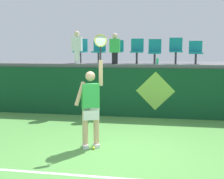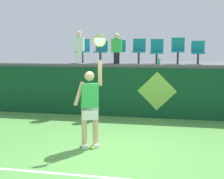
% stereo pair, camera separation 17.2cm
% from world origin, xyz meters
% --- Properties ---
extents(ground_plane, '(40.00, 40.00, 0.00)m').
position_xyz_m(ground_plane, '(0.00, 0.00, 0.00)').
color(ground_plane, '#519342').
extents(court_back_wall, '(10.47, 0.20, 1.64)m').
position_xyz_m(court_back_wall, '(0.00, 3.70, 0.82)').
color(court_back_wall, '#0F4223').
rests_on(court_back_wall, ground_plane).
extents(spectator_platform, '(10.47, 2.81, 0.12)m').
position_xyz_m(spectator_platform, '(0.00, 5.05, 1.70)').
color(spectator_platform, '#56565B').
rests_on(spectator_platform, court_back_wall).
extents(court_baseline_stripe, '(9.42, 0.08, 0.01)m').
position_xyz_m(court_baseline_stripe, '(0.00, -1.21, 0.00)').
color(court_baseline_stripe, white).
rests_on(court_baseline_stripe, ground_plane).
extents(tennis_player, '(0.71, 0.39, 2.58)m').
position_xyz_m(tennis_player, '(-0.66, 0.36, 0.99)').
color(tennis_player, white).
rests_on(tennis_player, ground_plane).
extents(tennis_ball, '(0.07, 0.07, 0.07)m').
position_xyz_m(tennis_ball, '(-0.57, 0.20, 0.03)').
color(tennis_ball, '#D1E533').
rests_on(tennis_ball, ground_plane).
extents(water_bottle, '(0.08, 0.08, 0.20)m').
position_xyz_m(water_bottle, '(0.74, 3.81, 1.86)').
color(water_bottle, '#26B272').
rests_on(water_bottle, spectator_platform).
extents(stadium_chair_0, '(0.44, 0.42, 0.87)m').
position_xyz_m(stadium_chair_0, '(-2.00, 4.33, 2.24)').
color(stadium_chair_0, '#38383D').
rests_on(stadium_chair_0, spectator_platform).
extents(stadium_chair_1, '(0.44, 0.42, 0.80)m').
position_xyz_m(stadium_chair_1, '(-1.33, 4.33, 2.22)').
color(stadium_chair_1, '#38383D').
rests_on(stadium_chair_1, spectator_platform).
extents(stadium_chair_2, '(0.44, 0.42, 0.82)m').
position_xyz_m(stadium_chair_2, '(-0.68, 4.33, 2.23)').
color(stadium_chair_2, '#38383D').
rests_on(stadium_chair_2, spectator_platform).
extents(stadium_chair_3, '(0.44, 0.42, 0.87)m').
position_xyz_m(stadium_chair_3, '(0.02, 4.33, 2.24)').
color(stadium_chair_3, '#38383D').
rests_on(stadium_chair_3, spectator_platform).
extents(stadium_chair_4, '(0.44, 0.42, 0.84)m').
position_xyz_m(stadium_chair_4, '(0.64, 4.34, 2.21)').
color(stadium_chair_4, '#38383D').
rests_on(stadium_chair_4, spectator_platform).
extents(stadium_chair_5, '(0.44, 0.42, 0.89)m').
position_xyz_m(stadium_chair_5, '(1.35, 4.33, 2.26)').
color(stadium_chair_5, '#38383D').
rests_on(stadium_chair_5, spectator_platform).
extents(stadium_chair_6, '(0.44, 0.42, 0.78)m').
position_xyz_m(stadium_chair_6, '(2.01, 4.33, 2.19)').
color(stadium_chair_6, '#38383D').
rests_on(stadium_chair_6, spectator_platform).
extents(spectator_0, '(0.34, 0.20, 1.11)m').
position_xyz_m(spectator_0, '(-2.00, 3.86, 2.34)').
color(spectator_0, white).
rests_on(spectator_0, spectator_platform).
extents(spectator_1, '(0.34, 0.20, 1.03)m').
position_xyz_m(spectator_1, '(-0.68, 3.87, 2.29)').
color(spectator_1, black).
rests_on(spectator_1, spectator_platform).
extents(wall_signage_mount, '(1.27, 0.01, 1.54)m').
position_xyz_m(wall_signage_mount, '(0.70, 3.59, 0.00)').
color(wall_signage_mount, '#0F4223').
rests_on(wall_signage_mount, ground_plane).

